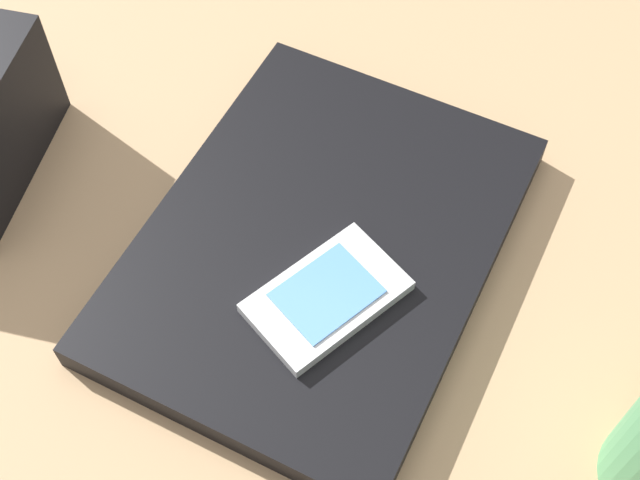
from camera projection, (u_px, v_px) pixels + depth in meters
desk_surface at (316, 274)px, 62.69cm from camera, size 120.00×80.00×3.00cm
laptop_closed at (320, 246)px, 60.82cm from camera, size 32.10×25.01×2.35cm
cell_phone_on_laptop at (327, 296)px, 56.78cm from camera, size 11.79×10.19×1.01cm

